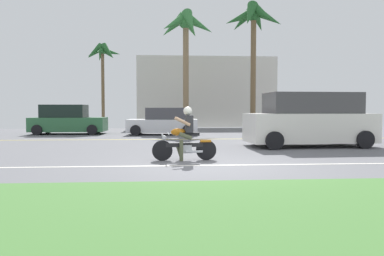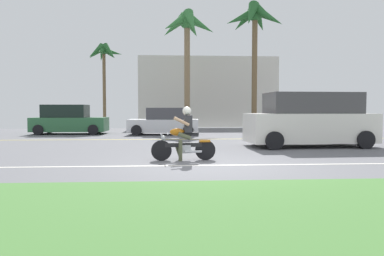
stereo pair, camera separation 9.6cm
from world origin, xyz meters
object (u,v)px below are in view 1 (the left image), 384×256
Objects in this scene: parked_car_0 at (68,120)px; palm_tree_2 at (186,32)px; suv_nearby at (310,121)px; parked_car_1 at (164,122)px; motorcyclist at (185,138)px; palm_tree_1 at (103,56)px; palm_tree_0 at (254,24)px.

parked_car_0 is 0.50× the size of palm_tree_2.
suv_nearby reaches higher than parked_car_0.
palm_tree_2 reaches higher than parked_car_1.
motorcyclist is 0.36× the size of suv_nearby.
motorcyclist is 16.37m from palm_tree_2.
suv_nearby is at bearing -51.11° from palm_tree_1.
motorcyclist is at bearing -93.21° from palm_tree_2.
palm_tree_0 is at bearing -14.37° from palm_tree_2.
parked_car_0 reaches higher than motorcyclist.
parked_car_0 is at bearing 170.86° from parked_car_1.
motorcyclist is 0.22× the size of palm_tree_2.
palm_tree_0 is 1.43× the size of palm_tree_1.
parked_car_1 is 7.81m from palm_tree_2.
motorcyclist is 0.45× the size of parked_car_1.
parked_car_1 is 0.67× the size of palm_tree_1.
parked_car_1 is at bearing 93.42° from motorcyclist.
palm_tree_1 is (-9.94, 1.22, -2.01)m from palm_tree_0.
palm_tree_2 is (1.47, 4.90, 5.90)m from parked_car_1.
palm_tree_1 is (-9.57, 11.87, 3.96)m from suv_nearby.
motorcyclist is at bearing -61.76° from parked_car_0.
palm_tree_0 reaches higher than motorcyclist.
parked_car_0 reaches higher than parked_car_1.
suv_nearby is 12.21m from palm_tree_0.
palm_tree_2 reaches higher than palm_tree_1.
suv_nearby is at bearing -35.44° from parked_car_0.
palm_tree_0 is at bearing 69.65° from motorcyclist.
motorcyclist is 12.69m from parked_car_0.
parked_car_1 is 0.48× the size of palm_tree_2.
parked_car_1 is at bearing 128.58° from suv_nearby.
parked_car_1 is (-0.62, 10.31, 0.07)m from motorcyclist.
motorcyclist is 0.43× the size of parked_car_0.
motorcyclist is at bearing -72.89° from palm_tree_1.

